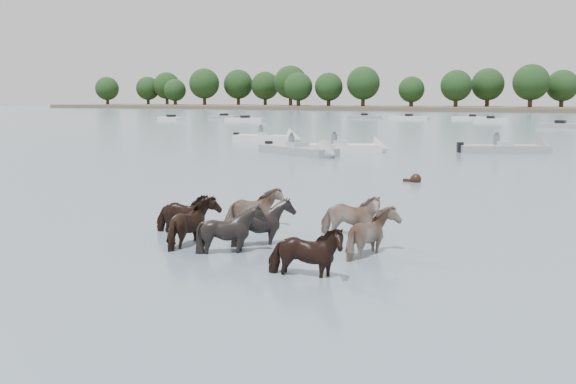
% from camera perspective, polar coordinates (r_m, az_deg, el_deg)
% --- Properties ---
extents(ground, '(400.00, 400.00, 0.00)m').
position_cam_1_polar(ground, '(14.35, -15.83, -5.35)').
color(ground, slate).
rests_on(ground, ground).
extents(shoreline, '(160.00, 30.00, 1.00)m').
position_cam_1_polar(shoreline, '(178.83, 0.96, 7.58)').
color(shoreline, '#4C4233').
rests_on(shoreline, ground).
extents(pony_herd, '(6.50, 4.72, 1.35)m').
position_cam_1_polar(pony_herd, '(14.56, -1.95, -3.27)').
color(pony_herd, black).
rests_on(pony_herd, ground).
extents(swimming_pony, '(0.72, 0.44, 0.44)m').
position_cam_1_polar(swimming_pony, '(25.86, 11.25, 1.10)').
color(swimming_pony, black).
rests_on(swimming_pony, ground).
extents(motorboat_a, '(5.68, 3.62, 1.92)m').
position_cam_1_polar(motorboat_a, '(39.44, 5.80, 3.90)').
color(motorboat_a, silver).
rests_on(motorboat_a, ground).
extents(motorboat_b, '(6.13, 3.84, 1.92)m').
position_cam_1_polar(motorboat_b, '(36.98, 1.65, 3.63)').
color(motorboat_b, gray).
rests_on(motorboat_b, ground).
extents(motorboat_c, '(5.76, 4.04, 1.92)m').
position_cam_1_polar(motorboat_c, '(41.05, 19.70, 3.63)').
color(motorboat_c, gray).
rests_on(motorboat_c, ground).
extents(motorboat_f, '(5.49, 2.44, 1.92)m').
position_cam_1_polar(motorboat_f, '(48.51, -1.19, 4.79)').
color(motorboat_f, silver).
rests_on(motorboat_f, ground).
extents(distant_flotilla, '(104.79, 24.80, 0.93)m').
position_cam_1_polar(distant_flotilla, '(86.64, 21.02, 5.88)').
color(distant_flotilla, silver).
rests_on(distant_flotilla, ground).
extents(treeline, '(141.98, 23.14, 12.16)m').
position_cam_1_polar(treeline, '(180.65, 0.50, 9.51)').
color(treeline, '#382619').
rests_on(treeline, ground).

